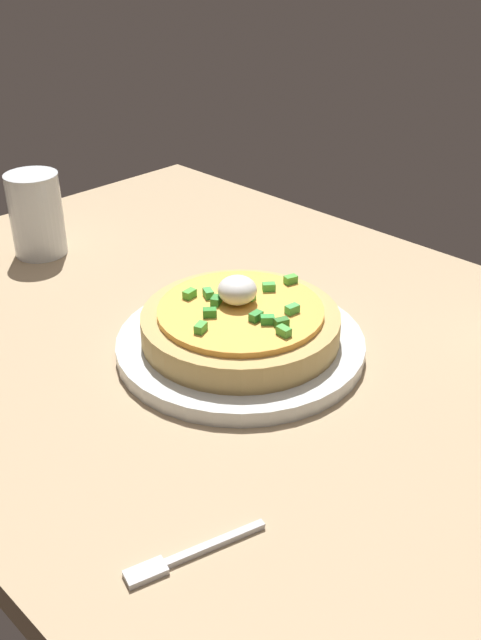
# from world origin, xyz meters

# --- Properties ---
(dining_table) EXTENTS (1.13, 0.66, 0.03)m
(dining_table) POSITION_xyz_m (0.00, 0.00, 0.02)
(dining_table) COLOR tan
(dining_table) RESTS_ON ground
(plate) EXTENTS (0.24, 0.24, 0.02)m
(plate) POSITION_xyz_m (-0.07, -0.02, 0.04)
(plate) COLOR silver
(plate) RESTS_ON dining_table
(pizza) EXTENTS (0.19, 0.19, 0.06)m
(pizza) POSITION_xyz_m (-0.07, -0.02, 0.06)
(pizza) COLOR tan
(pizza) RESTS_ON plate
(cup_near) EXTENTS (0.07, 0.07, 0.10)m
(cup_near) POSITION_xyz_m (-0.41, -0.03, 0.08)
(cup_near) COLOR silver
(cup_near) RESTS_ON dining_table
(fork) EXTENTS (0.04, 0.10, 0.01)m
(fork) POSITION_xyz_m (0.09, -0.23, 0.03)
(fork) COLOR #B7B7BC
(fork) RESTS_ON dining_table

